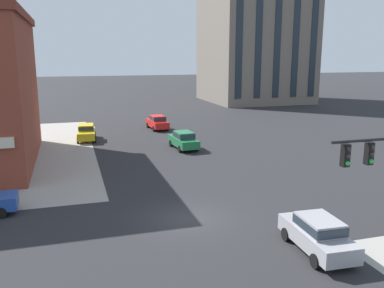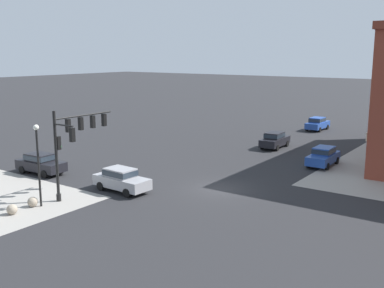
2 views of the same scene
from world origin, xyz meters
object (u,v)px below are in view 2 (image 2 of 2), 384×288
car_cross_eastbound (317,123)px  car_cross_westbound (121,179)px  bollard_sphere_curb_a (33,202)px  car_main_southbound_far (40,163)px  traffic_signal_main (72,138)px  street_lamp_corner_near (38,156)px  bollard_sphere_curb_b (12,209)px  car_parked_curb (323,156)px  car_main_northbound_far (275,139)px

car_cross_eastbound → car_cross_westbound: bearing=-3.3°
bollard_sphere_curb_a → car_main_southbound_far: bearing=-130.2°
traffic_signal_main → street_lamp_corner_near: bearing=-5.4°
bollard_sphere_curb_b → car_parked_curb: size_ratio=0.15×
traffic_signal_main → car_cross_eastbound: (-37.14, 3.62, -3.24)m
street_lamp_corner_near → car_cross_eastbound: bearing=174.4°
street_lamp_corner_near → car_cross_eastbound: size_ratio=1.22×
traffic_signal_main → car_main_northbound_far: traffic_signal_main is taller
street_lamp_corner_near → car_cross_westbound: (-5.50, 1.92, -2.47)m
bollard_sphere_curb_b → car_cross_eastbound: 42.01m
bollard_sphere_curb_b → car_main_northbound_far: size_ratio=0.15×
car_main_northbound_far → car_main_southbound_far: 23.74m
bollard_sphere_curb_b → car_cross_eastbound: (-41.81, 4.02, 0.59)m
bollard_sphere_curb_a → car_main_southbound_far: car_main_southbound_far is taller
street_lamp_corner_near → car_main_southbound_far: 9.12m
bollard_sphere_curb_b → car_main_northbound_far: (-28.14, 4.43, 0.59)m
bollard_sphere_curb_b → traffic_signal_main: bearing=175.1°
car_main_southbound_far → car_parked_curb: (-16.17, 18.22, 0.00)m
bollard_sphere_curb_a → car_cross_eastbound: 40.40m
street_lamp_corner_near → car_main_northbound_far: 26.59m
street_lamp_corner_near → bollard_sphere_curb_a: bearing=-43.1°
traffic_signal_main → car_parked_curb: (-18.78, 10.94, -3.24)m
bollard_sphere_curb_a → bollard_sphere_curb_b: (1.64, 0.21, 0.00)m
bollard_sphere_curb_a → car_main_southbound_far: (-5.64, -6.67, 0.59)m
bollard_sphere_curb_a → car_main_northbound_far: bearing=170.1°
car_main_southbound_far → traffic_signal_main: bearing=70.3°
street_lamp_corner_near → bollard_sphere_curb_b: bearing=-4.2°
car_cross_eastbound → car_main_northbound_far: bearing=1.7°
car_main_northbound_far → car_cross_westbound: 20.76m
car_main_northbound_far → car_cross_eastbound: size_ratio=1.01×
street_lamp_corner_near → car_main_northbound_far: street_lamp_corner_near is taller
car_main_northbound_far → car_parked_curb: size_ratio=1.01×
traffic_signal_main → bollard_sphere_curb_b: 6.05m
bollard_sphere_curb_b → car_main_southbound_far: size_ratio=0.15×
bollard_sphere_curb_a → car_main_northbound_far: (-26.51, 4.64, 0.59)m
car_main_northbound_far → car_main_southbound_far: same height
bollard_sphere_curb_b → street_lamp_corner_near: size_ratio=0.12×
street_lamp_corner_near → car_main_northbound_far: (-26.12, 4.28, -2.47)m
street_lamp_corner_near → car_cross_westbound: size_ratio=1.20×
car_main_northbound_far → car_parked_curb: (4.70, 6.91, 0.00)m
bollard_sphere_curb_b → car_cross_westbound: (-7.52, 2.07, 0.59)m
car_main_southbound_far → car_main_northbound_far: bearing=151.5°
car_cross_westbound → car_cross_eastbound: bearing=176.7°
bollard_sphere_curb_a → bollard_sphere_curb_b: same height
bollard_sphere_curb_a → car_cross_eastbound: (-40.18, 4.23, 0.59)m
car_main_southbound_far → car_parked_curb: size_ratio=1.01×
car_main_southbound_far → car_cross_eastbound: size_ratio=1.02×
traffic_signal_main → street_lamp_corner_near: size_ratio=1.14×
bollard_sphere_curb_b → car_main_northbound_far: bearing=171.1°
street_lamp_corner_near → car_cross_eastbound: 40.06m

